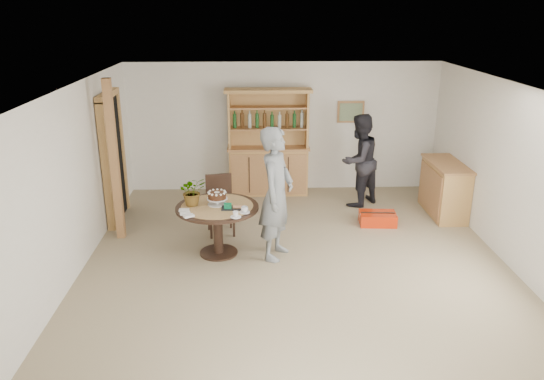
{
  "coord_description": "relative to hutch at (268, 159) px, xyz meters",
  "views": [
    {
      "loc": [
        -0.59,
        -6.61,
        3.48
      ],
      "look_at": [
        -0.33,
        0.37,
        1.05
      ],
      "focal_mm": 35.0,
      "sensor_mm": 36.0,
      "label": 1
    }
  ],
  "objects": [
    {
      "name": "dining_table",
      "position": [
        -0.82,
        -2.7,
        -0.08
      ],
      "size": [
        1.2,
        1.2,
        0.76
      ],
      "color": "black",
      "rests_on": "ground"
    },
    {
      "name": "adult_person",
      "position": [
        1.62,
        -0.71,
        0.16
      ],
      "size": [
        1.04,
        1.02,
        1.69
      ],
      "primitive_type": "imported",
      "rotation": [
        0.0,
        0.0,
        3.83
      ],
      "color": "black",
      "rests_on": "ground"
    },
    {
      "name": "hutch",
      "position": [
        0.0,
        0.0,
        0.0
      ],
      "size": [
        1.62,
        0.54,
        2.04
      ],
      "color": "tan",
      "rests_on": "ground"
    },
    {
      "name": "red_suitcase",
      "position": [
        1.79,
        -1.67,
        -0.59
      ],
      "size": [
        0.63,
        0.44,
        0.21
      ],
      "rotation": [
        0.0,
        0.0,
        -0.07
      ],
      "color": "red",
      "rests_on": "ground"
    },
    {
      "name": "flower_vase",
      "position": [
        -1.17,
        -2.65,
        0.28
      ],
      "size": [
        0.47,
        0.44,
        0.42
      ],
      "primitive_type": "imported",
      "rotation": [
        0.0,
        0.0,
        0.35
      ],
      "color": "#3F7233",
      "rests_on": "dining_table"
    },
    {
      "name": "teen_boy",
      "position": [
        0.03,
        -2.8,
        0.28
      ],
      "size": [
        0.69,
        0.82,
        1.93
      ],
      "primitive_type": "imported",
      "rotation": [
        0.0,
        0.0,
        1.19
      ],
      "color": "slate",
      "rests_on": "ground"
    },
    {
      "name": "dining_chair",
      "position": [
        -0.83,
        -1.87,
        -0.15
      ],
      "size": [
        0.49,
        0.49,
        0.95
      ],
      "rotation": [
        0.0,
        0.0,
        0.18
      ],
      "color": "black",
      "rests_on": "ground"
    },
    {
      "name": "coffee_cup_a",
      "position": [
        -0.42,
        -2.98,
        0.11
      ],
      "size": [
        0.15,
        0.15,
        0.09
      ],
      "color": "white",
      "rests_on": "dining_table"
    },
    {
      "name": "napkins",
      "position": [
        -1.23,
        -3.01,
        0.09
      ],
      "size": [
        0.24,
        0.33,
        0.03
      ],
      "color": "white",
      "rests_on": "dining_table"
    },
    {
      "name": "pine_post",
      "position": [
        -2.4,
        -2.04,
        0.56
      ],
      "size": [
        0.12,
        0.12,
        2.5
      ],
      "primitive_type": "cube",
      "color": "#B07D4A",
      "rests_on": "ground"
    },
    {
      "name": "room_shell",
      "position": [
        0.3,
        -3.23,
        1.05
      ],
      "size": [
        6.04,
        7.04,
        2.52
      ],
      "color": "white",
      "rests_on": "ground"
    },
    {
      "name": "coffee_cup_b",
      "position": [
        -0.54,
        -3.15,
        0.11
      ],
      "size": [
        0.15,
        0.15,
        0.08
      ],
      "color": "white",
      "rests_on": "dining_table"
    },
    {
      "name": "birthday_cake",
      "position": [
        -0.82,
        -2.65,
        0.19
      ],
      "size": [
        0.3,
        0.3,
        0.2
      ],
      "color": "white",
      "rests_on": "dining_table"
    },
    {
      "name": "sideboard",
      "position": [
        3.04,
        -1.24,
        -0.22
      ],
      "size": [
        0.54,
        1.26,
        0.94
      ],
      "color": "tan",
      "rests_on": "ground"
    },
    {
      "name": "ground",
      "position": [
        0.3,
        -3.24,
        -0.69
      ],
      "size": [
        7.0,
        7.0,
        0.0
      ],
      "primitive_type": "plane",
      "color": "tan",
      "rests_on": "ground"
    },
    {
      "name": "doorway",
      "position": [
        -2.63,
        -1.24,
        0.42
      ],
      "size": [
        0.13,
        1.1,
        2.18
      ],
      "color": "black",
      "rests_on": "ground"
    },
    {
      "name": "gift_tray",
      "position": [
        -0.6,
        -2.82,
        0.1
      ],
      "size": [
        0.3,
        0.2,
        0.08
      ],
      "color": "black",
      "rests_on": "dining_table"
    }
  ]
}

